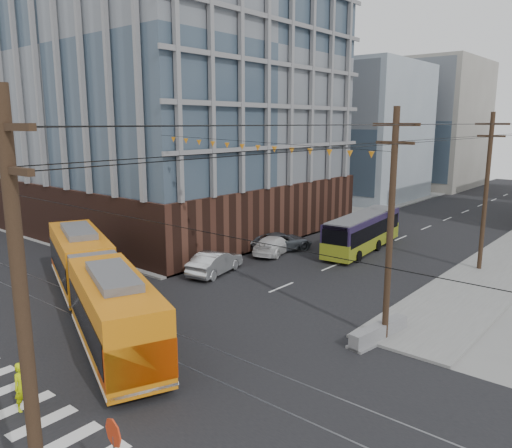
% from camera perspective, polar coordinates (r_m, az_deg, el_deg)
% --- Properties ---
extents(ground, '(160.00, 160.00, 0.00)m').
position_cam_1_polar(ground, '(23.25, -19.20, -15.42)').
color(ground, slate).
extents(office_building, '(30.00, 25.00, 28.60)m').
position_cam_1_polar(office_building, '(52.29, -10.88, 15.71)').
color(office_building, '#381E16').
rests_on(office_building, ground).
extents(bg_bldg_nw_near, '(18.00, 16.00, 18.00)m').
position_cam_1_polar(bg_bldg_nw_near, '(71.50, 10.60, 10.28)').
color(bg_bldg_nw_near, '#8C99A5').
rests_on(bg_bldg_nw_near, ground).
extents(bg_bldg_nw_far, '(16.00, 18.00, 20.00)m').
position_cam_1_polar(bg_bldg_nw_far, '(88.31, 18.87, 10.71)').
color(bg_bldg_nw_far, gray).
rests_on(bg_bldg_nw_far, ground).
extents(utility_pole_near, '(0.30, 0.30, 11.00)m').
position_cam_1_polar(utility_pole_near, '(11.58, -24.69, -13.96)').
color(utility_pole_near, black).
rests_on(utility_pole_near, ground).
extents(streetcar, '(19.06, 10.15, 3.76)m').
position_cam_1_polar(streetcar, '(28.10, -17.92, -6.46)').
color(streetcar, orange).
rests_on(streetcar, ground).
extents(city_bus, '(3.48, 11.08, 3.09)m').
position_cam_1_polar(city_bus, '(41.64, 12.12, -0.87)').
color(city_bus, '#221839').
rests_on(city_bus, ground).
extents(parked_car_silver, '(2.75, 5.18, 1.62)m').
position_cam_1_polar(parked_car_silver, '(34.64, -4.70, -4.40)').
color(parked_car_silver, '#BABDBF').
rests_on(parked_car_silver, ground).
extents(parked_car_white, '(3.22, 5.34, 1.45)m').
position_cam_1_polar(parked_car_white, '(39.79, 2.04, -2.40)').
color(parked_car_white, silver).
rests_on(parked_car_white, ground).
extents(parked_car_grey, '(4.28, 5.82, 1.47)m').
position_cam_1_polar(parked_car_grey, '(40.84, 2.89, -2.03)').
color(parked_car_grey, '#474D54').
rests_on(parked_car_grey, ground).
extents(pedestrian, '(0.54, 0.73, 1.82)m').
position_cam_1_polar(pedestrian, '(20.77, -25.15, -16.47)').
color(pedestrian, '#C7E207').
rests_on(pedestrian, ground).
extents(jersey_barrier, '(1.48, 4.01, 0.78)m').
position_cam_1_polar(jersey_barrier, '(25.23, 13.85, -11.92)').
color(jersey_barrier, gray).
rests_on(jersey_barrier, ground).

